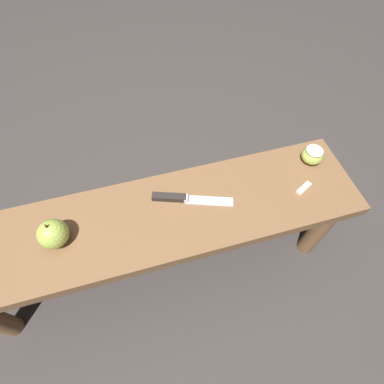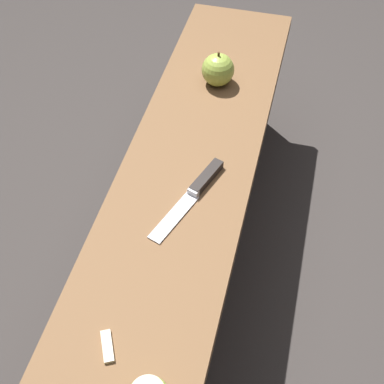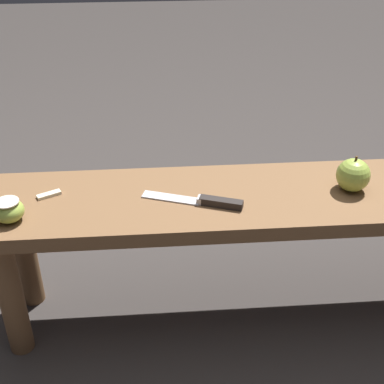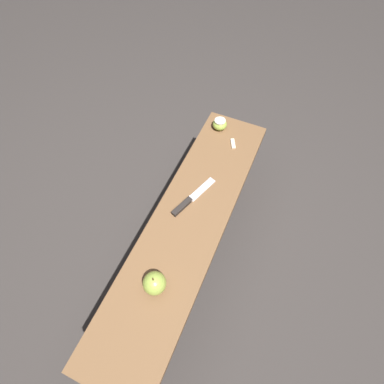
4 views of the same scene
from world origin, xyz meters
The scene contains 5 objects.
ground_plane centered at (0.00, 0.00, 0.00)m, with size 8.00×8.00×0.00m, color #383330.
wooden_bench centered at (0.00, 0.00, 0.34)m, with size 1.33×0.31×0.41m.
knife centered at (0.09, 0.04, 0.42)m, with size 0.25×0.11×0.02m.
apple_whole centered at (-0.29, 0.00, 0.46)m, with size 0.09×0.09×0.10m.
apple_slice_near_knife centered at (0.49, -0.03, 0.42)m, with size 0.06×0.04×0.01m.
Camera 2 is at (0.85, 0.22, 1.33)m, focal length 50.00 mm.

